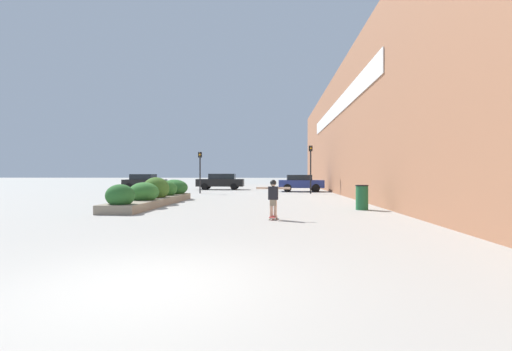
{
  "coord_description": "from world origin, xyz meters",
  "views": [
    {
      "loc": [
        1.76,
        -4.64,
        1.55
      ],
      "look_at": [
        0.9,
        11.63,
        1.49
      ],
      "focal_mm": 24.0,
      "sensor_mm": 36.0,
      "label": 1
    }
  ],
  "objects_px": {
    "traffic_light_left": "(200,165)",
    "skateboarder": "(273,194)",
    "car_leftmost": "(399,182)",
    "car_center_right": "(144,181)",
    "car_rightmost": "(300,183)",
    "car_center_left": "(221,181)",
    "traffic_light_right": "(311,161)",
    "trash_bin": "(362,197)",
    "skateboard": "(273,217)"
  },
  "relations": [
    {
      "from": "skateboard",
      "to": "trash_bin",
      "type": "xyz_separation_m",
      "value": [
        3.86,
        3.38,
        0.48
      ]
    },
    {
      "from": "car_center_left",
      "to": "car_center_right",
      "type": "bearing_deg",
      "value": 95.6
    },
    {
      "from": "car_leftmost",
      "to": "car_rightmost",
      "type": "distance_m",
      "value": 9.06
    },
    {
      "from": "car_rightmost",
      "to": "car_center_left",
      "type": "bearing_deg",
      "value": -115.2
    },
    {
      "from": "car_center_right",
      "to": "car_rightmost",
      "type": "distance_m",
      "value": 15.7
    },
    {
      "from": "car_rightmost",
      "to": "skateboard",
      "type": "bearing_deg",
      "value": -7.11
    },
    {
      "from": "car_leftmost",
      "to": "car_center_right",
      "type": "relative_size",
      "value": 1.09
    },
    {
      "from": "car_leftmost",
      "to": "car_center_right",
      "type": "bearing_deg",
      "value": -94.9
    },
    {
      "from": "skateboard",
      "to": "traffic_light_right",
      "type": "relative_size",
      "value": 0.16
    },
    {
      "from": "skateboarder",
      "to": "traffic_light_left",
      "type": "distance_m",
      "value": 16.91
    },
    {
      "from": "car_center_left",
      "to": "car_rightmost",
      "type": "relative_size",
      "value": 1.19
    },
    {
      "from": "car_center_right",
      "to": "traffic_light_right",
      "type": "height_order",
      "value": "traffic_light_right"
    },
    {
      "from": "trash_bin",
      "to": "car_center_right",
      "type": "height_order",
      "value": "car_center_right"
    },
    {
      "from": "trash_bin",
      "to": "car_rightmost",
      "type": "xyz_separation_m",
      "value": [
        -1.47,
        15.77,
        0.26
      ]
    },
    {
      "from": "skateboard",
      "to": "car_rightmost",
      "type": "bearing_deg",
      "value": 91.6
    },
    {
      "from": "skateboard",
      "to": "traffic_light_left",
      "type": "bearing_deg",
      "value": 119.55
    },
    {
      "from": "skateboard",
      "to": "car_center_right",
      "type": "xyz_separation_m",
      "value": [
        -13.04,
        22.07,
        0.76
      ]
    },
    {
      "from": "skateboarder",
      "to": "car_rightmost",
      "type": "relative_size",
      "value": 0.32
    },
    {
      "from": "skateboarder",
      "to": "car_center_left",
      "type": "distance_m",
      "value": 23.45
    },
    {
      "from": "car_rightmost",
      "to": "traffic_light_left",
      "type": "bearing_deg",
      "value": -67.87
    },
    {
      "from": "skateboarder",
      "to": "trash_bin",
      "type": "distance_m",
      "value": 5.15
    },
    {
      "from": "skateboarder",
      "to": "car_leftmost",
      "type": "xyz_separation_m",
      "value": [
        11.41,
        19.97,
        -0.05
      ]
    },
    {
      "from": "car_center_left",
      "to": "traffic_light_right",
      "type": "xyz_separation_m",
      "value": [
        8.34,
        -7.14,
        1.75
      ]
    },
    {
      "from": "skateboarder",
      "to": "car_leftmost",
      "type": "relative_size",
      "value": 0.29
    },
    {
      "from": "skateboard",
      "to": "car_rightmost",
      "type": "xyz_separation_m",
      "value": [
        2.39,
        19.15,
        0.74
      ]
    },
    {
      "from": "car_center_right",
      "to": "traffic_light_left",
      "type": "xyz_separation_m",
      "value": [
        7.05,
        -6.32,
        1.48
      ]
    },
    {
      "from": "skateboarder",
      "to": "traffic_light_right",
      "type": "height_order",
      "value": "traffic_light_right"
    },
    {
      "from": "skateboard",
      "to": "car_leftmost",
      "type": "bearing_deg",
      "value": 68.97
    },
    {
      "from": "car_center_right",
      "to": "traffic_light_right",
      "type": "xyz_separation_m",
      "value": [
        15.98,
        -6.39,
        1.76
      ]
    },
    {
      "from": "car_center_right",
      "to": "car_rightmost",
      "type": "height_order",
      "value": "car_center_right"
    },
    {
      "from": "trash_bin",
      "to": "car_rightmost",
      "type": "distance_m",
      "value": 15.84
    },
    {
      "from": "car_center_right",
      "to": "skateboarder",
      "type": "bearing_deg",
      "value": 30.58
    },
    {
      "from": "skateboarder",
      "to": "traffic_light_left",
      "type": "height_order",
      "value": "traffic_light_left"
    },
    {
      "from": "skateboard",
      "to": "skateboarder",
      "type": "relative_size",
      "value": 0.49
    },
    {
      "from": "trash_bin",
      "to": "car_center_left",
      "type": "height_order",
      "value": "car_center_left"
    },
    {
      "from": "skateboarder",
      "to": "car_center_right",
      "type": "relative_size",
      "value": 0.32
    },
    {
      "from": "skateboard",
      "to": "car_center_left",
      "type": "height_order",
      "value": "car_center_left"
    },
    {
      "from": "skateboarder",
      "to": "traffic_light_left",
      "type": "xyz_separation_m",
      "value": [
        -5.99,
        15.74,
        1.44
      ]
    },
    {
      "from": "skateboarder",
      "to": "trash_bin",
      "type": "height_order",
      "value": "skateboarder"
    },
    {
      "from": "traffic_light_left",
      "to": "skateboarder",
      "type": "bearing_deg",
      "value": -69.16
    },
    {
      "from": "car_leftmost",
      "to": "car_center_left",
      "type": "xyz_separation_m",
      "value": [
        -16.81,
        2.84,
        0.03
      ]
    },
    {
      "from": "trash_bin",
      "to": "traffic_light_left",
      "type": "xyz_separation_m",
      "value": [
        -9.86,
        12.36,
        1.76
      ]
    },
    {
      "from": "skateboarder",
      "to": "car_center_right",
      "type": "height_order",
      "value": "car_center_right"
    },
    {
      "from": "car_center_right",
      "to": "traffic_light_left",
      "type": "distance_m",
      "value": 9.58
    },
    {
      "from": "car_center_right",
      "to": "car_rightmost",
      "type": "xyz_separation_m",
      "value": [
        15.43,
        -2.91,
        -0.02
      ]
    },
    {
      "from": "skateboard",
      "to": "car_leftmost",
      "type": "relative_size",
      "value": 0.14
    },
    {
      "from": "traffic_light_left",
      "to": "car_rightmost",
      "type": "bearing_deg",
      "value": 22.13
    },
    {
      "from": "traffic_light_left",
      "to": "traffic_light_right",
      "type": "relative_size",
      "value": 0.88
    },
    {
      "from": "skateboarder",
      "to": "car_rightmost",
      "type": "xyz_separation_m",
      "value": [
        2.39,
        19.15,
        -0.06
      ]
    },
    {
      "from": "trash_bin",
      "to": "traffic_light_right",
      "type": "xyz_separation_m",
      "value": [
        -0.92,
        12.29,
        2.05
      ]
    }
  ]
}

